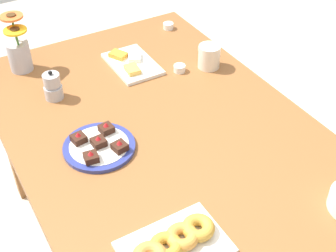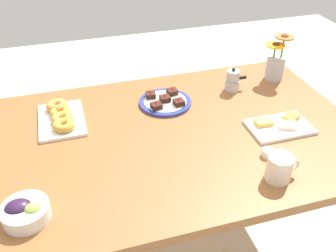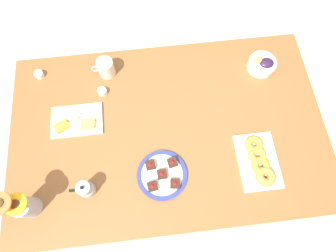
{
  "view_description": "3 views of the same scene",
  "coord_description": "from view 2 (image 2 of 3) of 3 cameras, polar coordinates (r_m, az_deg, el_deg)",
  "views": [
    {
      "loc": [
        -1.05,
        0.61,
        1.79
      ],
      "look_at": [
        0.0,
        0.0,
        0.78
      ],
      "focal_mm": 50.0,
      "sensor_mm": 36.0,
      "label": 1
    },
    {
      "loc": [
        -0.35,
        -1.19,
        1.65
      ],
      "look_at": [
        0.0,
        0.0,
        0.78
      ],
      "focal_mm": 40.0,
      "sensor_mm": 36.0,
      "label": 2
    },
    {
      "loc": [
        0.05,
        0.43,
        2.0
      ],
      "look_at": [
        0.0,
        0.0,
        0.78
      ],
      "focal_mm": 28.0,
      "sensor_mm": 36.0,
      "label": 3
    }
  ],
  "objects": [
    {
      "name": "ground_plane",
      "position": [
        2.06,
        0.0,
        -18.08
      ],
      "size": [
        6.0,
        6.0,
        0.0
      ],
      "primitive_type": "plane",
      "color": "beige"
    },
    {
      "name": "dining_table",
      "position": [
        1.59,
        0.0,
        -3.71
      ],
      "size": [
        1.6,
        1.0,
        0.74
      ],
      "color": "brown",
      "rests_on": "ground_plane"
    },
    {
      "name": "coffee_mug",
      "position": [
        1.35,
        16.63,
        -6.1
      ],
      "size": [
        0.12,
        0.09,
        0.1
      ],
      "color": "silver",
      "rests_on": "dining_table"
    },
    {
      "name": "grape_bowl",
      "position": [
        1.26,
        -20.98,
        -12.06
      ],
      "size": [
        0.15,
        0.15,
        0.07
      ],
      "color": "white",
      "rests_on": "dining_table"
    },
    {
      "name": "cheese_platter",
      "position": [
        1.63,
        16.66,
        0.06
      ],
      "size": [
        0.26,
        0.17,
        0.03
      ],
      "color": "white",
      "rests_on": "dining_table"
    },
    {
      "name": "croissant_platter",
      "position": [
        1.66,
        -15.99,
        1.36
      ],
      "size": [
        0.19,
        0.28,
        0.05
      ],
      "color": "white",
      "rests_on": "dining_table"
    },
    {
      "name": "jam_cup_berry",
      "position": [
        1.46,
        14.99,
        -3.91
      ],
      "size": [
        0.05,
        0.05,
        0.03
      ],
      "color": "white",
      "rests_on": "dining_table"
    },
    {
      "name": "dessert_plate",
      "position": [
        1.73,
        -0.45,
        3.74
      ],
      "size": [
        0.24,
        0.24,
        0.05
      ],
      "color": "navy",
      "rests_on": "dining_table"
    },
    {
      "name": "flower_vase",
      "position": [
        1.99,
        16.08,
        9.01
      ],
      "size": [
        0.13,
        0.1,
        0.23
      ],
      "color": "#B2B2BC",
      "rests_on": "dining_table"
    },
    {
      "name": "moka_pot",
      "position": [
        1.85,
        9.81,
        6.78
      ],
      "size": [
        0.11,
        0.07,
        0.12
      ],
      "color": "#B7B7BC",
      "rests_on": "dining_table"
    }
  ]
}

